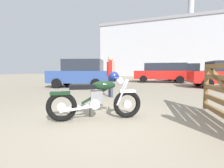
{
  "coord_description": "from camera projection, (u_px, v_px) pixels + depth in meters",
  "views": [
    {
      "loc": [
        1.05,
        -2.84,
        1.09
      ],
      "look_at": [
        -0.01,
        0.89,
        0.75
      ],
      "focal_mm": 24.81,
      "sensor_mm": 36.0,
      "label": 1
    }
  ],
  "objects": [
    {
      "name": "industrial_building",
      "position": [
        159.0,
        50.0,
        32.43
      ],
      "size": [
        23.75,
        11.97,
        20.98
      ],
      "rotation": [
        0.0,
        0.0,
        -0.09
      ],
      "color": "#B2B2B7",
      "rests_on": "ground_plane"
    },
    {
      "name": "bystander",
      "position": [
        111.0,
        72.0,
        6.24
      ],
      "size": [
        0.35,
        0.35,
        1.66
      ],
      "rotation": [
        0.0,
        0.0,
        0.78
      ],
      "color": "#383D51",
      "rests_on": "ground_plane"
    },
    {
      "name": "ground_plane",
      "position": [
        100.0,
        125.0,
        3.11
      ],
      "size": [
        80.0,
        80.0,
        0.0
      ],
      "primitive_type": "plane",
      "color": "gray"
    },
    {
      "name": "vintage_motorcycle",
      "position": [
        98.0,
        97.0,
        3.43
      ],
      "size": [
        1.91,
        1.11,
        1.07
      ],
      "rotation": [
        0.0,
        0.0,
        0.46
      ],
      "color": "black",
      "rests_on": "ground_plane"
    },
    {
      "name": "blue_hatchback_right",
      "position": [
        77.0,
        72.0,
        15.41
      ],
      "size": [
        3.96,
        1.94,
        1.78
      ],
      "rotation": [
        0.0,
        0.0,
        3.1
      ],
      "color": "black",
      "rests_on": "ground_plane"
    },
    {
      "name": "silver_sedan_mid",
      "position": [
        81.0,
        73.0,
        10.05
      ],
      "size": [
        4.14,
        2.36,
        1.78
      ],
      "rotation": [
        0.0,
        0.0,
        3.33
      ],
      "color": "black",
      "rests_on": "ground_plane"
    },
    {
      "name": "dark_sedan_left",
      "position": [
        162.0,
        72.0,
        14.07
      ],
      "size": [
        4.74,
        2.06,
        1.74
      ],
      "rotation": [
        0.0,
        0.0,
        3.17
      ],
      "color": "black",
      "rests_on": "ground_plane"
    },
    {
      "name": "white_estate_far",
      "position": [
        184.0,
        72.0,
        16.13
      ],
      "size": [
        4.1,
        2.26,
        1.78
      ],
      "rotation": [
        0.0,
        0.0,
        2.99
      ],
      "color": "black",
      "rests_on": "ground_plane"
    }
  ]
}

